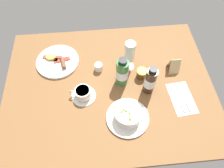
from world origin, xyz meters
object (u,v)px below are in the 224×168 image
object	(u,v)px
porridge_bowl	(128,115)
jam_jar	(142,74)
sauce_bottle_brown	(150,81)
cutlery_setting	(182,97)
breakfast_plate	(57,61)
creamer_jug	(99,67)
wine_glass	(130,53)
sauce_bottle_green	(122,72)
menu_card	(174,65)
coffee_cup	(83,93)

from	to	relation	value
porridge_bowl	jam_jar	distance (cm)	25.73
jam_jar	sauce_bottle_brown	size ratio (longest dim) A/B	0.30
cutlery_setting	breakfast_plate	distance (cm)	70.50
creamer_jug	wine_glass	distance (cm)	18.91
cutlery_setting	porridge_bowl	bearing A→B (deg)	-163.46
wine_glass	sauce_bottle_green	bearing A→B (deg)	-117.06
porridge_bowl	breakfast_plate	world-z (taller)	porridge_bowl
cutlery_setting	sauce_bottle_brown	size ratio (longest dim) A/B	1.08
jam_jar	menu_card	distance (cm)	18.38
wine_glass	breakfast_plate	world-z (taller)	wine_glass
jam_jar	breakfast_plate	distance (cm)	47.92
sauce_bottle_green	menu_card	world-z (taller)	sauce_bottle_green
jam_jar	sauce_bottle_green	bearing A→B (deg)	-168.95
creamer_jug	wine_glass	bearing A→B (deg)	2.75
sauce_bottle_brown	menu_card	bearing A→B (deg)	35.55
creamer_jug	breakfast_plate	distance (cm)	24.39
porridge_bowl	cutlery_setting	size ratio (longest dim) A/B	1.03
porridge_bowl	coffee_cup	bearing A→B (deg)	145.69
jam_jar	breakfast_plate	bearing A→B (deg)	162.66
cutlery_setting	breakfast_plate	world-z (taller)	breakfast_plate
wine_glass	jam_jar	bearing A→B (deg)	-50.92
wine_glass	cutlery_setting	bearing A→B (deg)	-42.19
cutlery_setting	menu_card	size ratio (longest dim) A/B	2.24
jam_jar	sauce_bottle_brown	distance (cm)	10.48
cutlery_setting	wine_glass	bearing A→B (deg)	137.81
sauce_bottle_green	cutlery_setting	bearing A→B (deg)	-23.30
wine_glass	menu_card	xyz separation A→B (cm)	(24.12, -4.55, -7.10)
sauce_bottle_brown	cutlery_setting	bearing A→B (deg)	-20.83
porridge_bowl	creamer_jug	distance (cm)	32.41
creamer_jug	sauce_bottle_brown	world-z (taller)	sauce_bottle_brown
wine_glass	coffee_cup	bearing A→B (deg)	-146.61
coffee_cup	breakfast_plate	size ratio (longest dim) A/B	0.54
sauce_bottle_brown	menu_card	world-z (taller)	sauce_bottle_brown
sauce_bottle_brown	breakfast_plate	distance (cm)	53.48
creamer_jug	menu_card	size ratio (longest dim) A/B	0.58
breakfast_plate	sauce_bottle_brown	bearing A→B (deg)	-25.54
creamer_jug	jam_jar	xyz separation A→B (cm)	(22.59, -6.64, 0.39)
cutlery_setting	sauce_bottle_green	xyz separation A→B (cm)	(-29.43, 12.68, 8.09)
porridge_bowl	coffee_cup	size ratio (longest dim) A/B	1.58
creamer_jug	cutlery_setting	bearing A→B (deg)	-27.56
jam_jar	sauce_bottle_green	world-z (taller)	sauce_bottle_green
creamer_jug	sauce_bottle_brown	bearing A→B (deg)	-31.64
coffee_cup	jam_jar	xyz separation A→B (cm)	(31.36, 9.26, -0.06)
porridge_bowl	creamer_jug	xyz separation A→B (cm)	(-12.02, 30.08, -1.03)
coffee_cup	breakfast_plate	distance (cm)	27.62
porridge_bowl	sauce_bottle_green	bearing A→B (deg)	90.96
wine_glass	menu_card	size ratio (longest dim) A/B	2.08
coffee_cup	sauce_bottle_green	bearing A→B (deg)	19.22
sauce_bottle_green	porridge_bowl	bearing A→B (deg)	-89.04
wine_glass	menu_card	bearing A→B (deg)	-10.68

